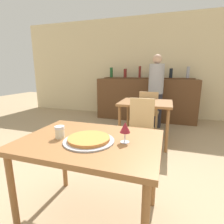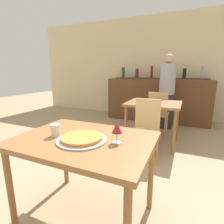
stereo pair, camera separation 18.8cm
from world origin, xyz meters
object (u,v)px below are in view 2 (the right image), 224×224
person_standing (167,89)px  wine_glass (117,128)px  chair_far_side_back (158,111)px  cheese_shaker (56,130)px  chair_far_side_front (146,125)px  pizza_tray (82,139)px

person_standing → wine_glass: person_standing is taller
chair_far_side_back → cheese_shaker: 2.59m
chair_far_side_front → pizza_tray: size_ratio=2.27×
pizza_tray → cheese_shaker: 0.26m
chair_far_side_back → pizza_tray: chair_far_side_back is taller
chair_far_side_front → wine_glass: (0.08, -1.35, 0.38)m
chair_far_side_front → wine_glass: bearing=-86.7°
pizza_tray → person_standing: person_standing is taller
chair_far_side_back → cheese_shaker: size_ratio=8.99×
pizza_tray → wine_glass: wine_glass is taller
pizza_tray → wine_glass: (0.27, 0.07, 0.10)m
chair_far_side_back → pizza_tray: bearing=85.7°
pizza_tray → wine_glass: 0.29m
chair_far_side_front → person_standing: 1.65m
pizza_tray → person_standing: (0.28, 3.02, 0.12)m
cheese_shaker → pizza_tray: bearing=0.4°
chair_far_side_back → pizza_tray: size_ratio=2.27×
pizza_tray → wine_glass: bearing=15.1°
cheese_shaker → person_standing: bearing=79.9°
cheese_shaker → person_standing: size_ratio=0.06×
wine_glass → chair_far_side_back: bearing=91.8°
person_standing → wine_glass: 2.95m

